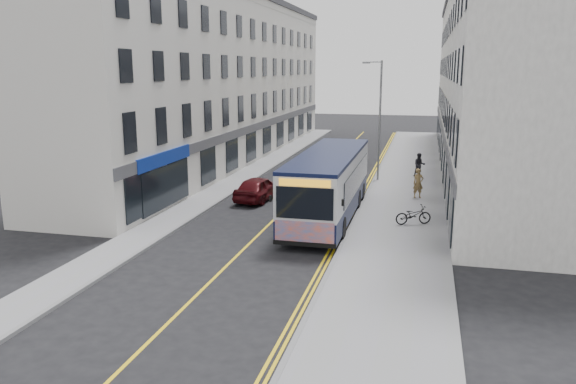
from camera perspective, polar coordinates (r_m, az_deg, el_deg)
The scene contains 17 objects.
ground at distance 25.87m, azimuth -3.08°, elevation -4.41°, with size 140.00×140.00×0.00m, color black.
pavement_east at distance 36.45m, azimuth 11.96°, elevation 0.42°, with size 4.50×64.00×0.12m, color gray.
pavement_west at distance 38.44m, azimuth -5.04°, elevation 1.26°, with size 2.00×64.00×0.12m, color gray.
kerb_east at distance 36.58m, azimuth 8.44°, elevation 0.61°, with size 0.18×64.00×0.13m, color slate.
kerb_west at distance 38.14m, azimuth -3.61°, elevation 1.20°, with size 0.18×64.00×0.13m, color slate.
road_centre_line at distance 37.17m, azimuth 2.29°, elevation 0.82°, with size 0.12×64.00×0.01m, color yellow.
road_dbl_yellow_inner at distance 36.64m, azimuth 7.73°, elevation 0.55°, with size 0.10×64.00×0.01m, color yellow.
road_dbl_yellow_outer at distance 36.62m, azimuth 8.04°, elevation 0.53°, with size 0.10×64.00×0.01m, color yellow.
terrace_east at distance 44.88m, azimuth 19.59°, elevation 10.49°, with size 6.00×46.00×13.00m, color white.
terrace_west at distance 47.54m, azimuth -6.29°, elevation 11.20°, with size 6.00×46.00×13.00m, color silver.
streetlamp at distance 37.93m, azimuth 9.20°, elevation 7.60°, with size 1.32×0.18×8.00m.
city_bus at distance 28.33m, azimuth 4.17°, elevation 0.93°, with size 2.72×11.66×3.39m.
bicycle at distance 27.71m, azimuth 12.61°, elevation -2.29°, with size 0.62×1.77×0.93m, color black.
pedestrian_near at distance 33.41m, azimuth 13.09°, elevation 0.88°, with size 0.62×0.41×1.71m, color olive.
pedestrian_far at distance 40.00m, azimuth 13.20°, elevation 2.70°, with size 0.80×0.62×1.64m, color black.
car_white at distance 45.42m, azimuth 6.79°, elevation 3.88°, with size 1.66×4.76×1.57m, color silver.
car_maroon at distance 32.50m, azimuth -3.03°, elevation 0.39°, with size 1.67×4.15×1.41m, color #460B0F.
Camera 1 is at (7.25, -23.67, 7.51)m, focal length 35.00 mm.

